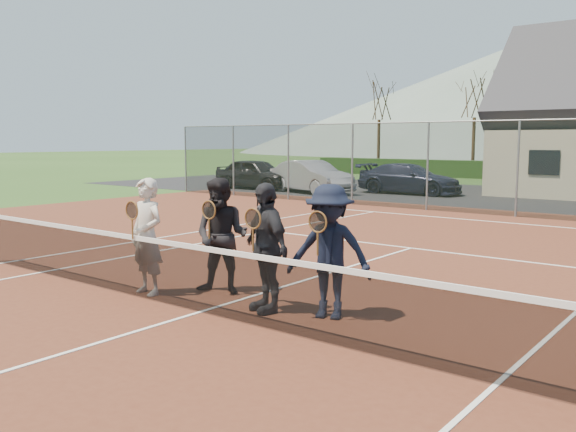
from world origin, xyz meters
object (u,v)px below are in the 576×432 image
object	(u,v)px
tennis_net	(199,276)
player_a	(147,236)
player_d	(329,252)
car_b	(311,177)
car_c	(409,179)
player_b	(222,236)
player_c	(266,247)
car_a	(256,174)

from	to	relation	value
tennis_net	player_a	distance (m)	1.46
player_d	player_a	bearing A→B (deg)	-167.13
car_b	player_a	xyz separation A→B (m)	(8.78, -16.45, 0.18)
car_c	player_b	bearing A→B (deg)	-163.77
car_b	player_d	distance (m)	19.65
player_a	car_b	bearing A→B (deg)	118.11
car_c	player_b	world-z (taller)	player_b
tennis_net	player_d	world-z (taller)	player_d
car_b	player_d	bearing A→B (deg)	-126.84
player_b	player_c	world-z (taller)	same
tennis_net	player_d	xyz separation A→B (m)	(1.54, 0.90, 0.38)
tennis_net	car_a	bearing A→B (deg)	128.92
tennis_net	player_a	world-z (taller)	player_a
player_b	player_d	bearing A→B (deg)	-2.28
player_b	player_c	size ratio (longest dim) A/B	1.00
player_a	player_d	size ratio (longest dim) A/B	1.00
car_b	player_b	size ratio (longest dim) A/B	2.49
player_c	player_b	bearing A→B (deg)	163.45
player_a	player_d	xyz separation A→B (m)	(2.93, 0.67, -0.00)
player_b	player_c	distance (m)	1.24
car_b	player_c	xyz separation A→B (m)	(10.84, -16.05, 0.18)
car_c	tennis_net	bearing A→B (deg)	-163.24
car_c	player_d	distance (m)	19.78
tennis_net	player_a	bearing A→B (deg)	170.52
player_c	car_c	bearing A→B (deg)	111.16
car_b	player_b	xyz separation A→B (m)	(9.65, -15.69, 0.18)
car_c	tennis_net	distance (m)	20.06
car_b	player_b	distance (m)	18.42
tennis_net	player_a	xyz separation A→B (m)	(-1.39, 0.23, 0.38)
car_b	player_b	world-z (taller)	player_b
player_a	car_c	bearing A→B (deg)	105.07
player_d	player_b	bearing A→B (deg)	177.72
tennis_net	player_c	bearing A→B (deg)	43.11
car_a	tennis_net	size ratio (longest dim) A/B	0.38
player_a	car_a	bearing A→B (deg)	126.34
car_c	player_d	bearing A→B (deg)	-158.16
player_b	player_d	distance (m)	2.06
player_d	player_c	bearing A→B (deg)	-162.67
car_c	player_a	world-z (taller)	player_a
tennis_net	car_b	bearing A→B (deg)	121.37
tennis_net	player_b	world-z (taller)	player_b
car_a	car_c	xyz separation A→B (m)	(7.18, 2.13, -0.07)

